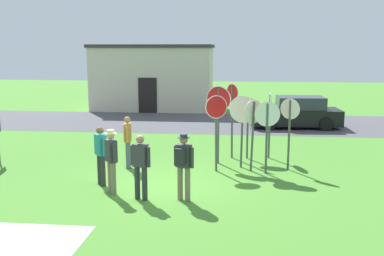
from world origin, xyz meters
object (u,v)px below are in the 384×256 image
object	(u,v)px
stop_sign_rear_right	(232,110)
person_in_dark_shirt	(101,152)
person_with_sunhat	(183,162)
person_near_signs	(111,158)
stop_sign_nearest	(218,110)
parked_car_on_street	(296,113)
stop_sign_tallest	(248,117)
person_in_teal	(128,139)
stop_sign_rear_left	(253,123)
stop_sign_low_front	(267,125)
person_on_left	(141,164)
stop_sign_far_back	(216,120)
stop_sign_leaning_right	(270,113)
stop_sign_center_cluster	(242,118)
stop_sign_leaning_left	(290,122)

from	to	relation	value
stop_sign_rear_right	person_in_dark_shirt	distance (m)	5.14
person_with_sunhat	person_in_dark_shirt	bearing A→B (deg)	156.73
person_near_signs	stop_sign_nearest	bearing A→B (deg)	52.52
parked_car_on_street	stop_sign_rear_right	bearing A→B (deg)	-114.90
stop_sign_tallest	stop_sign_nearest	distance (m)	1.31
stop_sign_nearest	person_in_teal	size ratio (longest dim) A/B	1.55
stop_sign_rear_left	stop_sign_low_front	xyz separation A→B (m)	(0.42, -0.23, -0.01)
stop_sign_low_front	person_on_left	size ratio (longest dim) A/B	1.33
parked_car_on_street	person_near_signs	xyz separation A→B (m)	(-6.13, -10.79, 0.30)
stop_sign_rear_right	person_in_dark_shirt	xyz separation A→B (m)	(-3.61, -3.58, -0.78)
person_on_left	person_in_dark_shirt	bearing A→B (deg)	141.60
stop_sign_far_back	person_near_signs	xyz separation A→B (m)	(-2.64, -2.53, -0.65)
stop_sign_leaning_right	person_on_left	size ratio (longest dim) A/B	1.37
stop_sign_center_cluster	person_in_dark_shirt	size ratio (longest dim) A/B	1.39
person_in_teal	stop_sign_leaning_right	bearing A→B (deg)	21.65
stop_sign_leaning_right	person_with_sunhat	xyz separation A→B (m)	(-2.45, -4.76, -0.59)
stop_sign_leaning_right	stop_sign_rear_right	distance (m)	1.33
stop_sign_rear_right	stop_sign_far_back	distance (m)	1.81
stop_sign_rear_right	person_with_sunhat	world-z (taller)	stop_sign_rear_right
stop_sign_rear_left	stop_sign_low_front	bearing A→B (deg)	-28.19
person_on_left	person_in_teal	size ratio (longest dim) A/B	1.00
stop_sign_rear_left	stop_sign_rear_right	bearing A→B (deg)	111.79
stop_sign_rear_left	stop_sign_far_back	world-z (taller)	stop_sign_far_back
stop_sign_tallest	stop_sign_rear_right	distance (m)	0.60
person_in_dark_shirt	person_near_signs	distance (m)	0.86
stop_sign_nearest	person_in_teal	distance (m)	3.13
stop_sign_tallest	stop_sign_low_front	world-z (taller)	stop_sign_low_front
stop_sign_rear_right	stop_sign_tallest	bearing A→B (deg)	-1.38
person_with_sunhat	person_on_left	distance (m)	1.09
person_in_teal	stop_sign_leaning_left	bearing A→B (deg)	3.96
person_in_teal	stop_sign_rear_right	bearing A→B (deg)	27.41
stop_sign_far_back	stop_sign_rear_right	bearing A→B (deg)	75.15
stop_sign_tallest	stop_sign_rear_left	distance (m)	1.67
stop_sign_low_front	stop_sign_leaning_right	bearing A→B (deg)	83.78
stop_sign_low_front	person_on_left	distance (m)	4.36
stop_sign_center_cluster	person_with_sunhat	xyz separation A→B (m)	(-1.48, -3.46, -0.61)
stop_sign_low_front	person_with_sunhat	size ratio (longest dim) A/B	1.30
stop_sign_center_cluster	person_on_left	world-z (taller)	stop_sign_center_cluster
person_in_dark_shirt	person_in_teal	xyz separation A→B (m)	(0.31, 1.86, 0.00)
parked_car_on_street	stop_sign_low_front	world-z (taller)	stop_sign_low_front
parked_car_on_street	person_on_left	bearing A→B (deg)	-115.14
stop_sign_leaning_left	person_on_left	xyz separation A→B (m)	(-4.06, -3.32, -0.58)
stop_sign_center_cluster	stop_sign_leaning_left	distance (m)	1.50
stop_sign_low_front	person_on_left	bearing A→B (deg)	-140.16
stop_sign_rear_left	stop_sign_nearest	xyz separation A→B (m)	(-1.11, 0.87, 0.27)
stop_sign_leaning_right	person_with_sunhat	distance (m)	5.39
parked_car_on_street	person_with_sunhat	world-z (taller)	person_with_sunhat
stop_sign_tallest	person_in_dark_shirt	bearing A→B (deg)	-139.40
stop_sign_leaning_right	stop_sign_rear_right	xyz separation A→B (m)	(-1.31, -0.12, 0.13)
person_near_signs	stop_sign_far_back	bearing A→B (deg)	43.76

